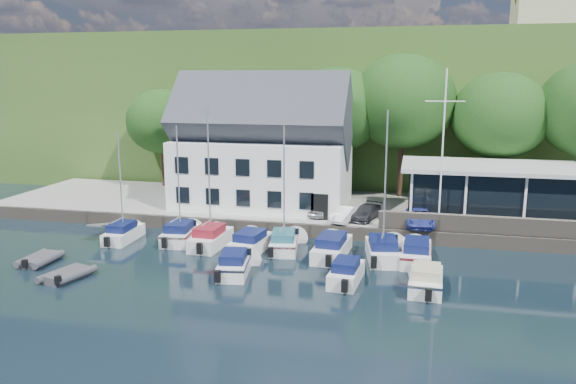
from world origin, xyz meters
name	(u,v)px	position (x,y,z in m)	size (l,w,h in m)	color
ground	(308,296)	(0.00, 0.00, 0.00)	(180.00, 180.00, 0.00)	black
quay	(347,212)	(0.00, 17.50, 0.50)	(60.00, 13.00, 1.00)	#979791
quay_face	(336,233)	(0.00, 11.00, 0.50)	(60.00, 0.30, 1.00)	#60584D
hillside	(382,100)	(0.00, 62.00, 8.00)	(160.00, 75.00, 16.00)	#33511E
field_patch	(436,48)	(8.00, 70.00, 16.15)	(50.00, 30.00, 0.30)	#555F2F
farmhouse	(556,8)	(22.00, 52.00, 20.10)	(10.40, 7.00, 8.20)	#C2B694
harbor_building	(263,154)	(-7.00, 16.50, 5.35)	(14.40, 8.20, 8.70)	white
club_pavilion	(490,192)	(11.00, 16.00, 3.05)	(13.20, 7.20, 4.10)	black
seawall	(512,226)	(12.00, 11.40, 1.60)	(18.00, 0.50, 1.20)	#60584D
gangway	(116,233)	(-16.50, 9.00, 0.00)	(1.20, 6.00, 1.40)	silver
car_silver	(320,208)	(-1.68, 13.98, 1.60)	(1.41, 3.49, 1.19)	#B4B5B9
car_white	(345,214)	(0.46, 12.49, 1.55)	(1.17, 3.37, 1.11)	white
car_dgrey	(366,212)	(1.90, 13.46, 1.54)	(1.51, 3.72, 1.08)	#2A2A2E
car_blue	(420,217)	(5.90, 12.44, 1.65)	(1.50, 3.80, 1.30)	#333F9C
flagpole	(442,150)	(7.19, 12.29, 6.59)	(2.68, 0.20, 11.19)	white
tree_0	(163,138)	(-18.78, 22.55, 5.73)	(6.93, 6.93, 9.47)	#133610
tree_1	(223,132)	(-12.57, 22.65, 6.42)	(7.94, 7.94, 10.85)	#133610
tree_2	(336,132)	(-1.67, 22.11, 6.74)	(8.40, 8.40, 11.48)	#133610
tree_3	(402,126)	(4.10, 22.72, 7.31)	(9.23, 9.23, 12.62)	#133610
tree_4	(499,138)	(12.17, 22.00, 6.50)	(8.05, 8.05, 11.01)	#133610
boat_r1_0	(121,183)	(-14.93, 7.30, 4.20)	(1.73, 5.64, 8.41)	white
boat_r1_1	(178,179)	(-10.78, 7.89, 4.57)	(2.06, 5.76, 9.15)	white
boat_r1_2	(209,180)	(-8.26, 7.29, 4.72)	(2.01, 6.14, 9.43)	white
boat_r1_3	(251,240)	(-5.25, 7.00, 0.72)	(2.04, 5.89, 1.44)	white
boat_r1_4	(284,190)	(-3.12, 7.72, 4.15)	(1.92, 6.05, 8.30)	white
boat_r1_5	(332,245)	(0.28, 7.01, 0.76)	(2.04, 6.95, 1.52)	white
boat_r1_6	(385,189)	(3.58, 7.09, 4.67)	(2.13, 6.27, 9.34)	white
boat_r1_7	(416,250)	(5.69, 7.16, 0.74)	(1.99, 6.55, 1.48)	white
boat_r2_2	(235,262)	(-4.94, 2.47, 0.71)	(1.81, 5.53, 1.42)	white
boat_r2_3	(346,270)	(1.77, 2.48, 0.71)	(1.69, 5.24, 1.42)	white
boat_r2_4	(426,277)	(6.24, 2.35, 0.70)	(1.92, 5.51, 1.40)	white
dinghy_0	(40,258)	(-17.57, 1.48, 0.35)	(1.81, 3.01, 0.70)	#3D3D42
dinghy_1	(67,273)	(-14.20, -0.64, 0.35)	(1.80, 3.01, 0.70)	#3D3D42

